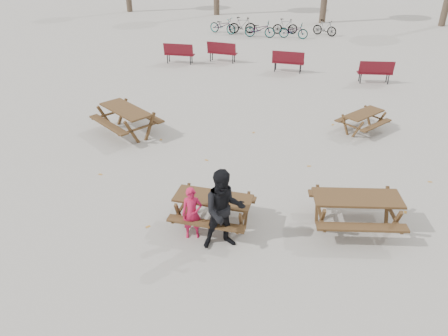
% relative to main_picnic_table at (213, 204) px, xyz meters
% --- Properties ---
extents(ground, '(80.00, 80.00, 0.00)m').
position_rel_main_picnic_table_xyz_m(ground, '(0.00, 0.00, -0.59)').
color(ground, gray).
rests_on(ground, ground).
extents(main_picnic_table, '(1.80, 1.45, 0.78)m').
position_rel_main_picnic_table_xyz_m(main_picnic_table, '(0.00, 0.00, 0.00)').
color(main_picnic_table, '#362313').
rests_on(main_picnic_table, ground).
extents(food_tray, '(0.18, 0.11, 0.03)m').
position_rel_main_picnic_table_xyz_m(food_tray, '(0.27, -0.06, 0.21)').
color(food_tray, white).
rests_on(food_tray, main_picnic_table).
extents(bread_roll, '(0.14, 0.06, 0.05)m').
position_rel_main_picnic_table_xyz_m(bread_roll, '(0.27, -0.06, 0.25)').
color(bread_roll, tan).
rests_on(bread_roll, food_tray).
extents(soda_bottle, '(0.07, 0.07, 0.17)m').
position_rel_main_picnic_table_xyz_m(soda_bottle, '(0.09, -0.17, 0.26)').
color(soda_bottle, silver).
rests_on(soda_bottle, main_picnic_table).
extents(child, '(0.54, 0.44, 1.28)m').
position_rel_main_picnic_table_xyz_m(child, '(-0.33, -0.55, 0.05)').
color(child, '#B4163E').
rests_on(child, ground).
extents(adult, '(1.15, 1.05, 1.91)m').
position_rel_main_picnic_table_xyz_m(adult, '(0.44, -0.68, 0.37)').
color(adult, black).
rests_on(adult, ground).
extents(picnic_table_east, '(2.29, 1.99, 0.86)m').
position_rel_main_picnic_table_xyz_m(picnic_table_east, '(3.23, 0.73, -0.16)').
color(picnic_table_east, '#362313').
rests_on(picnic_table_east, ground).
extents(picnic_table_north, '(2.64, 2.52, 0.89)m').
position_rel_main_picnic_table_xyz_m(picnic_table_north, '(-4.23, 4.20, -0.14)').
color(picnic_table_north, '#362313').
rests_on(picnic_table_north, ground).
extents(picnic_table_far, '(1.91, 1.97, 0.66)m').
position_rel_main_picnic_table_xyz_m(picnic_table_far, '(3.50, 6.42, -0.26)').
color(picnic_table_far, '#362313').
rests_on(picnic_table_far, ground).
extents(park_bench_row, '(11.00, 2.16, 1.03)m').
position_rel_main_picnic_table_xyz_m(park_bench_row, '(-1.11, 12.54, -0.07)').
color(park_bench_row, maroon).
rests_on(park_bench_row, ground).
extents(bicycle_row, '(8.11, 2.36, 1.02)m').
position_rel_main_picnic_table_xyz_m(bicycle_row, '(-2.18, 19.65, -0.10)').
color(bicycle_row, black).
rests_on(bicycle_row, ground).
extents(fallen_leaves, '(11.00, 11.00, 0.01)m').
position_rel_main_picnic_table_xyz_m(fallen_leaves, '(0.50, 2.50, -0.58)').
color(fallen_leaves, '#B0752A').
rests_on(fallen_leaves, ground).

